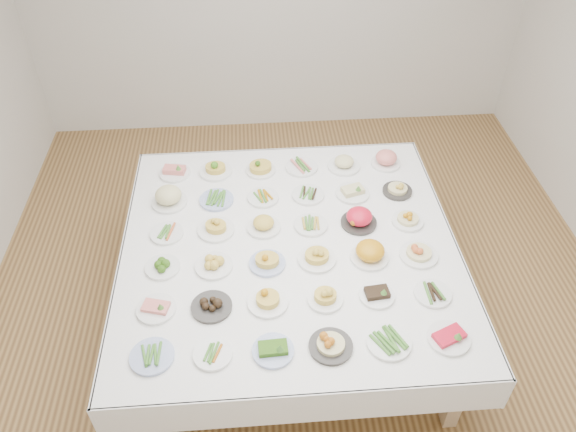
{
  "coord_description": "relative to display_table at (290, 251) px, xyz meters",
  "views": [
    {
      "loc": [
        -0.33,
        -2.97,
        3.46
      ],
      "look_at": [
        -0.11,
        -0.09,
        0.88
      ],
      "focal_mm": 35.0,
      "sensor_mm": 36.0,
      "label": 1
    }
  ],
  "objects": [
    {
      "name": "dish_29",
      "position": [
        0.86,
        0.5,
        0.11
      ],
      "size": [
        0.22,
        0.22,
        0.11
      ],
      "color": "#2E2B29",
      "rests_on": "display_table"
    },
    {
      "name": "room_envelope",
      "position": [
        0.11,
        0.24,
        1.15
      ],
      "size": [
        5.02,
        5.02,
        2.81
      ],
      "color": "olive",
      "rests_on": "ground"
    },
    {
      "name": "dish_9",
      "position": [
        0.18,
        -0.51,
        0.12
      ],
      "size": [
        0.22,
        0.22,
        0.13
      ],
      "color": "white",
      "rests_on": "display_table"
    },
    {
      "name": "dish_17",
      "position": [
        0.85,
        -0.18,
        0.13
      ],
      "size": [
        0.25,
        0.25,
        0.13
      ],
      "color": "white",
      "rests_on": "display_table"
    },
    {
      "name": "dish_19",
      "position": [
        -0.5,
        0.17,
        0.13
      ],
      "size": [
        0.25,
        0.25,
        0.14
      ],
      "color": "white",
      "rests_on": "display_table"
    },
    {
      "name": "dish_33",
      "position": [
        0.16,
        0.86,
        0.09
      ],
      "size": [
        0.28,
        0.26,
        0.06
      ],
      "color": "white",
      "rests_on": "display_table"
    },
    {
      "name": "dish_2",
      "position": [
        -0.16,
        -0.86,
        0.11
      ],
      "size": [
        0.24,
        0.24,
        0.11
      ],
      "color": "#4C66B2",
      "rests_on": "display_table"
    },
    {
      "name": "dish_28",
      "position": [
        0.52,
        0.5,
        0.11
      ],
      "size": [
        0.25,
        0.25,
        0.11
      ],
      "color": "white",
      "rests_on": "display_table"
    },
    {
      "name": "dish_14",
      "position": [
        -0.16,
        -0.18,
        0.12
      ],
      "size": [
        0.24,
        0.24,
        0.13
      ],
      "color": "#4C66B2",
      "rests_on": "display_table"
    },
    {
      "name": "dish_30",
      "position": [
        -0.84,
        0.86,
        0.11
      ],
      "size": [
        0.24,
        0.24,
        0.11
      ],
      "color": "white",
      "rests_on": "display_table"
    },
    {
      "name": "dish_31",
      "position": [
        -0.52,
        0.86,
        0.13
      ],
      "size": [
        0.26,
        0.26,
        0.15
      ],
      "color": "white",
      "rests_on": "display_table"
    },
    {
      "name": "dish_24",
      "position": [
        -0.86,
        0.5,
        0.14
      ],
      "size": [
        0.28,
        0.28,
        0.15
      ],
      "color": "white",
      "rests_on": "display_table"
    },
    {
      "name": "dish_34",
      "position": [
        0.5,
        0.85,
        0.13
      ],
      "size": [
        0.25,
        0.25,
        0.15
      ],
      "color": "white",
      "rests_on": "display_table"
    },
    {
      "name": "dish_4",
      "position": [
        0.51,
        -0.86,
        0.09
      ],
      "size": [
        0.29,
        0.26,
        0.06
      ],
      "color": "white",
      "rests_on": "display_table"
    },
    {
      "name": "dish_0",
      "position": [
        -0.84,
        -0.85,
        0.09
      ],
      "size": [
        0.25,
        0.25,
        0.05
      ],
      "color": "#4C66B2",
      "rests_on": "display_table"
    },
    {
      "name": "dish_5",
      "position": [
        0.86,
        -0.85,
        0.11
      ],
      "size": [
        0.25,
        0.25,
        0.12
      ],
      "color": "white",
      "rests_on": "display_table"
    },
    {
      "name": "dish_23",
      "position": [
        0.86,
        0.16,
        0.11
      ],
      "size": [
        0.22,
        0.22,
        0.11
      ],
      "color": "white",
      "rests_on": "display_table"
    },
    {
      "name": "dish_20",
      "position": [
        -0.17,
        0.18,
        0.12
      ],
      "size": [
        0.24,
        0.24,
        0.13
      ],
      "color": "white",
      "rests_on": "display_table"
    },
    {
      "name": "dish_10",
      "position": [
        0.5,
        -0.5,
        0.1
      ],
      "size": [
        0.22,
        0.22,
        0.09
      ],
      "color": "white",
      "rests_on": "display_table"
    },
    {
      "name": "dish_21",
      "position": [
        0.16,
        0.17,
        0.08
      ],
      "size": [
        0.24,
        0.24,
        0.05
      ],
      "color": "white",
      "rests_on": "display_table"
    },
    {
      "name": "dish_1",
      "position": [
        -0.5,
        -0.86,
        0.08
      ],
      "size": [
        0.22,
        0.22,
        0.05
      ],
      "color": "white",
      "rests_on": "display_table"
    },
    {
      "name": "dish_12",
      "position": [
        -0.85,
        -0.16,
        0.1
      ],
      "size": [
        0.22,
        0.22,
        0.09
      ],
      "color": "white",
      "rests_on": "display_table"
    },
    {
      "name": "dish_22",
      "position": [
        0.51,
        0.17,
        0.14
      ],
      "size": [
        0.25,
        0.25,
        0.16
      ],
      "color": "#2E2B29",
      "rests_on": "display_table"
    },
    {
      "name": "dish_25",
      "position": [
        -0.51,
        0.5,
        0.09
      ],
      "size": [
        0.25,
        0.25,
        0.06
      ],
      "color": "#4C66B2",
      "rests_on": "display_table"
    },
    {
      "name": "dish_32",
      "position": [
        -0.17,
        0.84,
        0.13
      ],
      "size": [
        0.24,
        0.23,
        0.14
      ],
      "color": "white",
      "rests_on": "display_table"
    },
    {
      "name": "dish_6",
      "position": [
        -0.85,
        -0.51,
        0.1
      ],
      "size": [
        0.24,
        0.24,
        0.1
      ],
      "color": "white",
      "rests_on": "display_table"
    },
    {
      "name": "dish_27",
      "position": [
        0.18,
        0.51,
        0.08
      ],
      "size": [
        0.24,
        0.24,
        0.05
      ],
      "color": "white",
      "rests_on": "display_table"
    },
    {
      "name": "dish_35",
      "position": [
        0.84,
        0.86,
        0.13
      ],
      "size": [
        0.23,
        0.23,
        0.14
      ],
      "color": "white",
      "rests_on": "display_table"
    },
    {
      "name": "dish_8",
      "position": [
        -0.17,
        -0.51,
        0.13
      ],
      "size": [
        0.25,
        0.25,
        0.14
      ],
      "color": "white",
      "rests_on": "display_table"
    },
    {
      "name": "dish_7",
      "position": [
        -0.52,
        -0.52,
        0.1
      ],
      "size": [
        0.25,
        0.25,
        0.09
      ],
      "color": "#2E2B29",
      "rests_on": "display_table"
    },
    {
      "name": "dish_15",
      "position": [
        0.17,
        -0.16,
        0.13
      ],
      "size": [
        0.25,
        0.25,
        0.14
      ],
      "color": "white",
      "rests_on": "display_table"
    },
    {
      "name": "dish_16",
      "position": [
        0.52,
        -0.17,
        0.13
      ],
      "size": [
        0.25,
        0.25,
        0.15
      ],
      "color": "white",
      "rests_on": "display_table"
    },
    {
      "name": "dish_3",
      "position": [
        0.17,
        -0.86,
        0.13
      ],
      "size": [
        0.25,
        0.25,
        0.15
      ],
      "color": "#2E2B29",
      "rests_on": "display_table"
    },
    {
      "name": "dish_26",
      "position": [
        -0.16,
        0.5,
        0.08
      ],
      "size": [
        0.23,
        0.23,
        0.05
      ],
      "color": "white",
      "rests_on": "display_table"
    },
    {
      "name": "dish_18",
      "position": [
        -0.85,
        0.16,
        0.08
      ],
      "size": [
        0.23,
        0.23,
        0.05
      ],
      "color": "white",
      "rests_on": "display_table"
    },
    {
      "name": "dish_13",
      "position": [
        -0.51,
        -0.17,
        0.1
      ],
      "size": [
        0.24,
        0.24,
        0.1
      ],
      "color": "white",
      "rests_on": "display_table"
    },
    {
      "name": "dish_11",
      "position": [
        0.86,
        -0.52,
        0.09
      ],
      "size": [
        0.23,
        0.23,
        0.06
      ],
      "color": "white",
      "rests_on": "display_table"
    },
    {
      "name": "display_table",
      "position": [
        0.0,
        0.0,
        0.0
      ],
      "size": [
        2.31,
        2.31,
        0.75
      ],
      "color": "white",
      "rests_on": "ground"
    }
  ]
}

